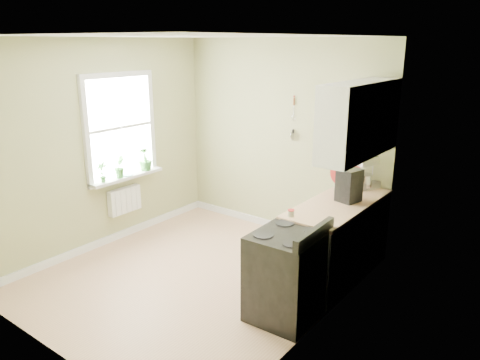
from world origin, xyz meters
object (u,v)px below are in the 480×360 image
Objects in this scene: stand_mixer at (368,172)px; coffee_maker at (349,186)px; stove at (287,274)px; kettle at (344,178)px.

coffee_maker is at bearing -86.24° from stand_mixer.
stand_mixer is (0.03, 1.79, 0.65)m from stove.
kettle is 0.55× the size of coffee_maker.
kettle is (-0.26, -0.11, -0.08)m from stand_mixer.
stove is 1.90m from stand_mixer.
stove is at bearing -82.27° from kettle.
stand_mixer is 1.17× the size of coffee_maker.
kettle is at bearing -156.38° from stand_mixer.
stand_mixer is 2.14× the size of kettle.
kettle is (-0.23, 1.68, 0.56)m from stove.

